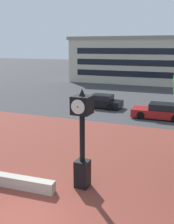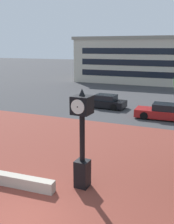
{
  "view_description": "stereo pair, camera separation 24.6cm",
  "coord_description": "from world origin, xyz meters",
  "px_view_note": "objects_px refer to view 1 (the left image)",
  "views": [
    {
      "loc": [
        4.86,
        -6.45,
        5.87
      ],
      "look_at": [
        1.16,
        3.08,
        3.28
      ],
      "focal_mm": 42.1,
      "sensor_mm": 36.0,
      "label": 1
    },
    {
      "loc": [
        5.09,
        -6.36,
        5.87
      ],
      "look_at": [
        1.16,
        3.08,
        3.28
      ],
      "focal_mm": 42.1,
      "sensor_mm": 36.0,
      "label": 2
    }
  ],
  "objects_px": {
    "street_clock": "(82,138)",
    "car_street_near": "(101,102)",
    "car_street_far": "(160,112)",
    "civic_building": "(169,60)"
  },
  "relations": [
    {
      "from": "street_clock",
      "to": "car_street_near",
      "type": "relative_size",
      "value": 0.98
    },
    {
      "from": "street_clock",
      "to": "car_street_far",
      "type": "xyz_separation_m",
      "value": [
        1.85,
        12.39,
        -1.63
      ]
    },
    {
      "from": "street_clock",
      "to": "car_street_far",
      "type": "bearing_deg",
      "value": 84.68
    },
    {
      "from": "car_street_far",
      "to": "civic_building",
      "type": "distance_m",
      "value": 23.73
    },
    {
      "from": "street_clock",
      "to": "civic_building",
      "type": "bearing_deg",
      "value": 92.21
    },
    {
      "from": "street_clock",
      "to": "car_street_far",
      "type": "distance_m",
      "value": 12.64
    },
    {
      "from": "street_clock",
      "to": "civic_building",
      "type": "distance_m",
      "value": 35.92
    },
    {
      "from": "car_street_near",
      "to": "car_street_far",
      "type": "distance_m",
      "value": 6.17
    },
    {
      "from": "street_clock",
      "to": "civic_building",
      "type": "relative_size",
      "value": 0.14
    },
    {
      "from": "street_clock",
      "to": "car_street_far",
      "type": "height_order",
      "value": "street_clock"
    }
  ]
}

